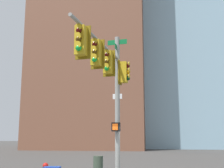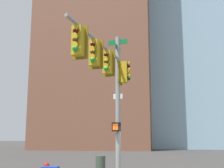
% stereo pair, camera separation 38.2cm
% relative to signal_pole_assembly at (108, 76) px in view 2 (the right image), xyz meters
% --- Properties ---
extents(signal_pole_assembly, '(5.81, 1.54, 6.83)m').
position_rel_signal_pole_assembly_xyz_m(signal_pole_assembly, '(0.00, 0.00, 0.00)').
color(signal_pole_assembly, gray).
rests_on(signal_pole_assembly, ground_plane).
extents(litter_bin, '(0.56, 0.56, 0.95)m').
position_rel_signal_pole_assembly_xyz_m(litter_bin, '(-4.96, -1.35, -4.13)').
color(litter_bin, '#384738').
rests_on(litter_bin, ground_plane).
extents(building_brick_nearside, '(21.14, 18.27, 44.15)m').
position_rel_signal_pole_assembly_xyz_m(building_brick_nearside, '(-39.62, -8.51, 17.47)').
color(building_brick_nearside, brown).
rests_on(building_brick_nearside, ground_plane).
extents(building_brick_midblock, '(22.48, 19.77, 28.57)m').
position_rel_signal_pole_assembly_xyz_m(building_brick_midblock, '(-53.99, 9.71, 9.68)').
color(building_brick_midblock, '#845B47').
rests_on(building_brick_midblock, ground_plane).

